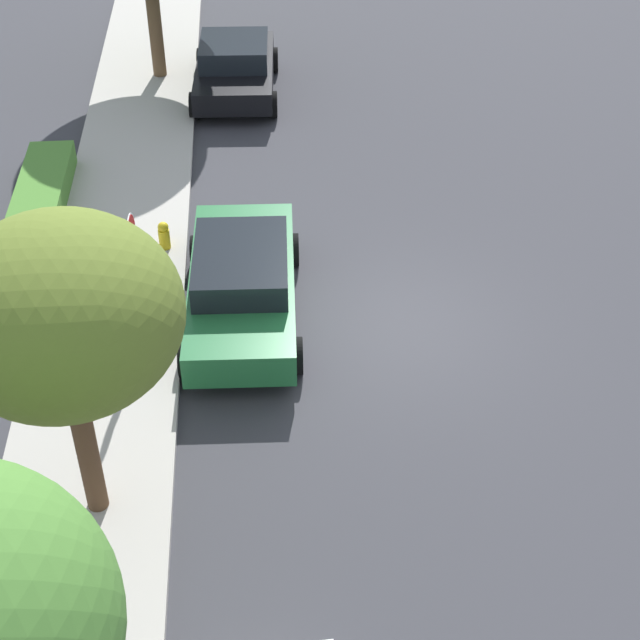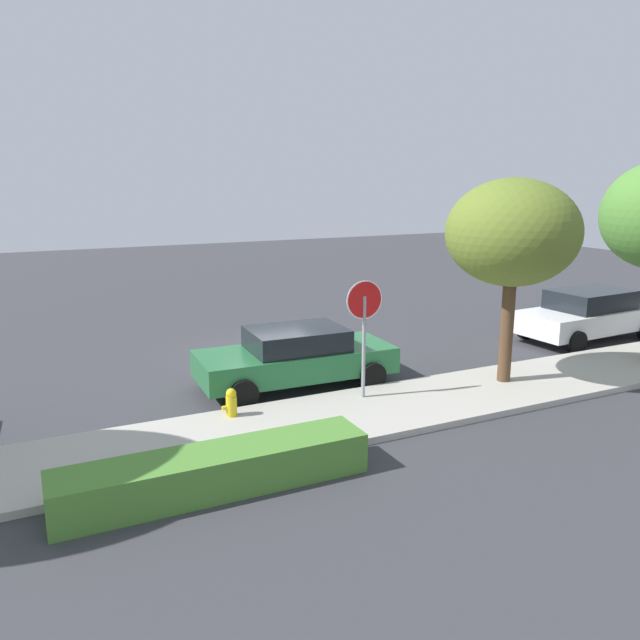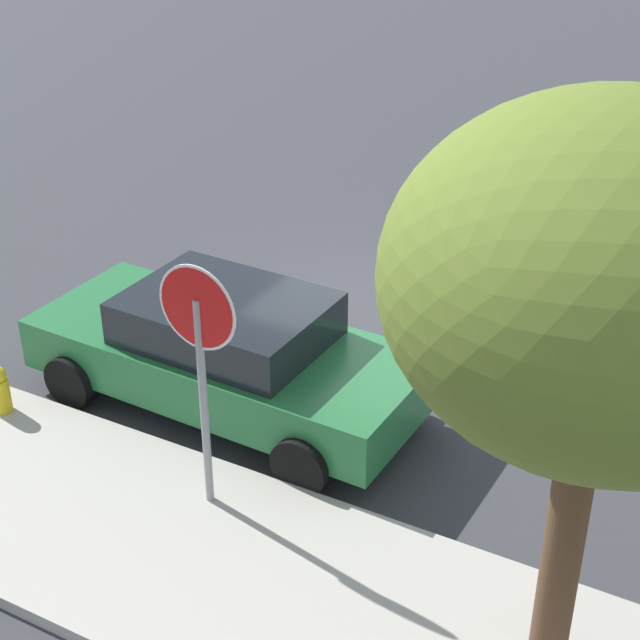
# 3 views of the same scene
# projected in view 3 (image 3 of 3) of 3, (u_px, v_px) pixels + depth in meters

# --- Properties ---
(ground_plane) EXTENTS (60.00, 60.00, 0.00)m
(ground_plane) POSITION_uv_depth(u_px,v_px,m) (365.00, 317.00, 13.27)
(ground_plane) COLOR #38383D
(sidewalk_curb) EXTENTS (32.00, 2.57, 0.14)m
(sidewalk_curb) POSITION_uv_depth(u_px,v_px,m) (135.00, 533.00, 9.38)
(sidewalk_curb) COLOR #B2ADA3
(sidewalk_curb) RESTS_ON ground_plane
(stop_sign) EXTENTS (0.84, 0.08, 2.72)m
(stop_sign) POSITION_uv_depth(u_px,v_px,m) (200.00, 348.00, 8.87)
(stop_sign) COLOR gray
(stop_sign) RESTS_ON ground_plane
(parked_car_green) EXTENTS (4.63, 2.18, 1.40)m
(parked_car_green) POSITION_uv_depth(u_px,v_px,m) (227.00, 351.00, 11.07)
(parked_car_green) COLOR #236B38
(parked_car_green) RESTS_ON ground_plane
(street_tree_mid_block) EXTENTS (2.99, 2.99, 4.82)m
(street_tree_mid_block) POSITION_uv_depth(u_px,v_px,m) (609.00, 283.00, 6.25)
(street_tree_mid_block) COLOR #513823
(street_tree_mid_block) RESTS_ON ground_plane
(fire_hydrant) EXTENTS (0.30, 0.22, 0.72)m
(fire_hydrant) POSITION_uv_depth(u_px,v_px,m) (0.00, 394.00, 10.96)
(fire_hydrant) COLOR gold
(fire_hydrant) RESTS_ON ground_plane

